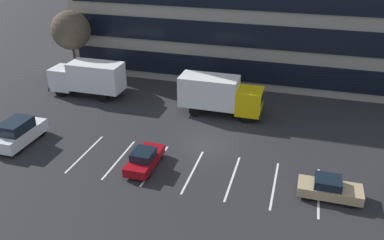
% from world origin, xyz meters
% --- Properties ---
extents(ground_plane, '(120.00, 120.00, 0.00)m').
position_xyz_m(ground_plane, '(0.00, 0.00, 0.00)').
color(ground_plane, '#262628').
extents(lot_markings, '(16.94, 5.40, 0.01)m').
position_xyz_m(lot_markings, '(0.00, -3.91, 0.00)').
color(lot_markings, silver).
rests_on(lot_markings, ground_plane).
extents(box_truck_white, '(7.44, 2.46, 3.45)m').
position_xyz_m(box_truck_white, '(-13.58, 6.13, 1.94)').
color(box_truck_white, white).
rests_on(box_truck_white, ground_plane).
extents(box_truck_yellow, '(7.45, 2.47, 3.45)m').
position_xyz_m(box_truck_yellow, '(-0.33, 5.60, 1.94)').
color(box_truck_yellow, yellow).
rests_on(box_truck_yellow, ground_plane).
extents(sedan_maroon, '(1.63, 3.89, 1.39)m').
position_xyz_m(sedan_maroon, '(-3.40, -4.33, 0.66)').
color(sedan_maroon, maroon).
rests_on(sedan_maroon, ground_plane).
extents(sedan_tan, '(3.88, 1.63, 1.39)m').
position_xyz_m(sedan_tan, '(8.95, -4.28, 0.66)').
color(sedan_tan, tan).
rests_on(sedan_tan, ground_plane).
extents(suv_white, '(1.91, 4.51, 2.04)m').
position_xyz_m(suv_white, '(-13.95, -3.96, 0.98)').
color(suv_white, white).
rests_on(suv_white, ground_plane).
extents(bare_tree, '(4.02, 4.02, 7.53)m').
position_xyz_m(bare_tree, '(-17.00, 9.48, 5.51)').
color(bare_tree, '#473323').
rests_on(bare_tree, ground_plane).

